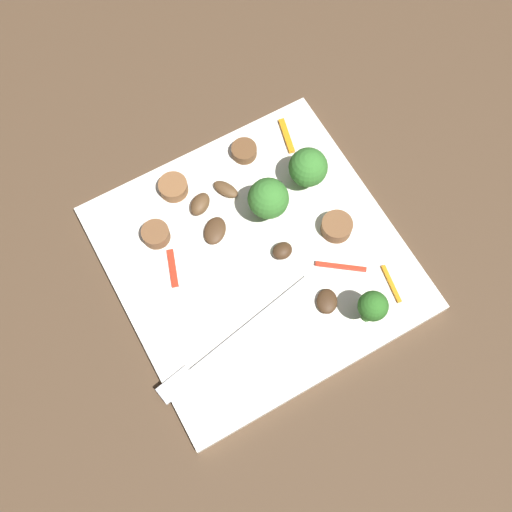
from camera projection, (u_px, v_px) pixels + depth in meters
name	position (u px, v px, depth m)	size (l,w,h in m)	color
ground_plane	(256.00, 260.00, 0.63)	(1.40, 1.40, 0.00)	#4C3826
plate	(256.00, 258.00, 0.63)	(0.28, 0.28, 0.01)	white
fork	(225.00, 345.00, 0.59)	(0.18, 0.04, 0.00)	silver
broccoli_floret_0	(308.00, 168.00, 0.62)	(0.04, 0.04, 0.05)	#408630
broccoli_floret_1	(373.00, 307.00, 0.57)	(0.03, 0.03, 0.05)	#347525
broccoli_floret_2	(268.00, 199.00, 0.60)	(0.04, 0.04, 0.06)	#408630
sausage_slice_0	(244.00, 151.00, 0.66)	(0.03, 0.03, 0.01)	brown
sausage_slice_1	(337.00, 227.00, 0.62)	(0.03, 0.03, 0.02)	brown
sausage_slice_2	(173.00, 187.00, 0.64)	(0.03, 0.03, 0.01)	brown
sausage_slice_3	(156.00, 234.00, 0.62)	(0.03, 0.03, 0.01)	brown
mushroom_0	(200.00, 204.00, 0.63)	(0.03, 0.02, 0.01)	brown
mushroom_1	(282.00, 251.00, 0.62)	(0.02, 0.02, 0.01)	#422B19
mushroom_2	(215.00, 231.00, 0.63)	(0.03, 0.02, 0.01)	#4C331E
mushroom_3	(327.00, 301.00, 0.60)	(0.03, 0.02, 0.01)	#422B19
mushroom_4	(226.00, 189.00, 0.64)	(0.03, 0.01, 0.01)	brown
pepper_strip_0	(341.00, 267.00, 0.62)	(0.05, 0.00, 0.00)	red
pepper_strip_1	(287.00, 136.00, 0.67)	(0.04, 0.01, 0.00)	orange
pepper_strip_2	(391.00, 284.00, 0.61)	(0.04, 0.00, 0.00)	orange
pepper_strip_3	(173.00, 268.00, 0.62)	(0.04, 0.01, 0.00)	red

